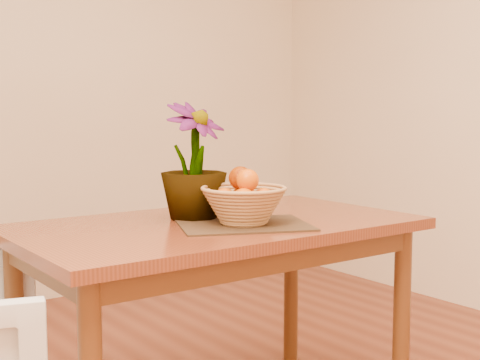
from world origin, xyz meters
TOP-DOWN VIEW (x-y plane):
  - wall_back at (0.00, 2.25)m, footprint 4.00×0.02m
  - table at (0.00, 0.30)m, footprint 1.40×0.80m
  - placemat at (0.03, 0.18)m, footprint 0.53×0.47m
  - wicker_basket at (0.03, 0.18)m, footprint 0.29×0.29m
  - orange_pile at (0.03, 0.18)m, footprint 0.18×0.19m
  - potted_plant at (-0.04, 0.39)m, footprint 0.29×0.29m

SIDE VIEW (x-z plane):
  - table at x=0.00m, z-range 0.29..1.04m
  - placemat at x=0.03m, z-range 0.75..0.76m
  - wicker_basket at x=0.03m, z-range 0.76..0.88m
  - orange_pile at x=0.03m, z-range 0.80..0.94m
  - potted_plant at x=-0.04m, z-range 0.75..1.17m
  - wall_back at x=0.00m, z-range 0.00..2.70m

